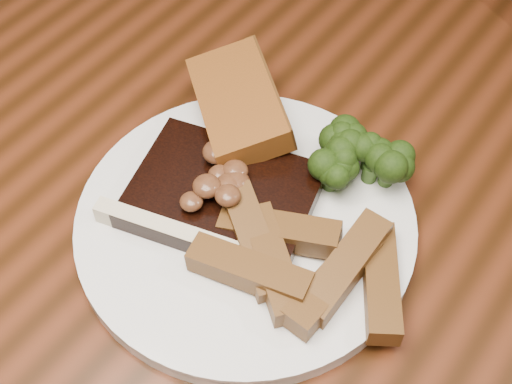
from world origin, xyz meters
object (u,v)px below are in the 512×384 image
garlic_bread (239,119)px  potato_wedges (313,275)px  dining_table (252,277)px  steak (222,197)px  plate (246,224)px

garlic_bread → potato_wedges: garlic_bread is taller
garlic_bread → potato_wedges: bearing=5.2°
potato_wedges → garlic_bread: bearing=147.1°
dining_table → garlic_bread: bearing=133.7°
steak → garlic_bread: garlic_bread is taller
dining_table → plate: 0.10m
dining_table → plate: bearing=-94.4°
steak → dining_table: bearing=-2.6°
steak → potato_wedges: (0.10, -0.02, 0.00)m
steak → potato_wedges: bearing=-25.2°
steak → garlic_bread: bearing=102.9°
dining_table → potato_wedges: size_ratio=12.72×
dining_table → potato_wedges: bearing=-16.8°
dining_table → garlic_bread: garlic_bread is taller
potato_wedges → plate: bearing=168.3°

